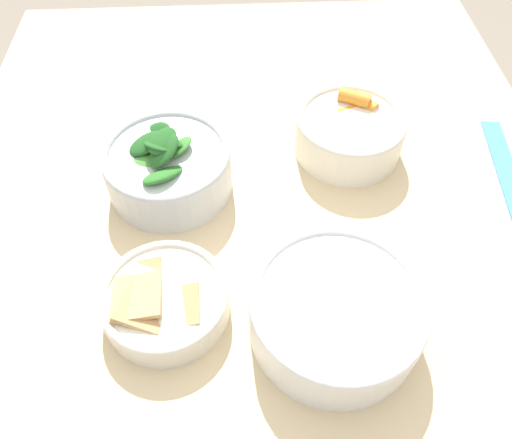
{
  "coord_description": "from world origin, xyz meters",
  "views": [
    {
      "loc": [
        0.4,
        -0.03,
        1.26
      ],
      "look_at": [
        0.03,
        -0.01,
        0.78
      ],
      "focal_mm": 35.0,
      "sensor_mm": 36.0,
      "label": 1
    }
  ],
  "objects_px": {
    "bowl_greens": "(168,167)",
    "ruler": "(512,187)",
    "bowl_carrots": "(349,132)",
    "bowl_beans_hotdog": "(335,314)",
    "bowl_cookies": "(164,300)"
  },
  "relations": [
    {
      "from": "bowl_carrots",
      "to": "ruler",
      "type": "bearing_deg",
      "value": 67.84
    },
    {
      "from": "bowl_cookies",
      "to": "ruler",
      "type": "distance_m",
      "value": 0.48
    },
    {
      "from": "bowl_greens",
      "to": "bowl_beans_hotdog",
      "type": "relative_size",
      "value": 0.91
    },
    {
      "from": "bowl_greens",
      "to": "ruler",
      "type": "distance_m",
      "value": 0.46
    },
    {
      "from": "bowl_carrots",
      "to": "ruler",
      "type": "xyz_separation_m",
      "value": [
        0.09,
        0.21,
        -0.03
      ]
    },
    {
      "from": "ruler",
      "to": "bowl_greens",
      "type": "bearing_deg",
      "value": -93.36
    },
    {
      "from": "bowl_beans_hotdog",
      "to": "bowl_cookies",
      "type": "distance_m",
      "value": 0.19
    },
    {
      "from": "bowl_carrots",
      "to": "bowl_greens",
      "type": "height_order",
      "value": "bowl_greens"
    },
    {
      "from": "bowl_carrots",
      "to": "bowl_beans_hotdog",
      "type": "distance_m",
      "value": 0.29
    },
    {
      "from": "ruler",
      "to": "bowl_beans_hotdog",
      "type": "bearing_deg",
      "value": -54.97
    },
    {
      "from": "bowl_carrots",
      "to": "bowl_beans_hotdog",
      "type": "bearing_deg",
      "value": -12.47
    },
    {
      "from": "bowl_greens",
      "to": "ruler",
      "type": "bearing_deg",
      "value": 86.64
    },
    {
      "from": "bowl_cookies",
      "to": "ruler",
      "type": "bearing_deg",
      "value": 109.31
    },
    {
      "from": "bowl_beans_hotdog",
      "to": "ruler",
      "type": "height_order",
      "value": "bowl_beans_hotdog"
    },
    {
      "from": "bowl_greens",
      "to": "ruler",
      "type": "height_order",
      "value": "bowl_greens"
    }
  ]
}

